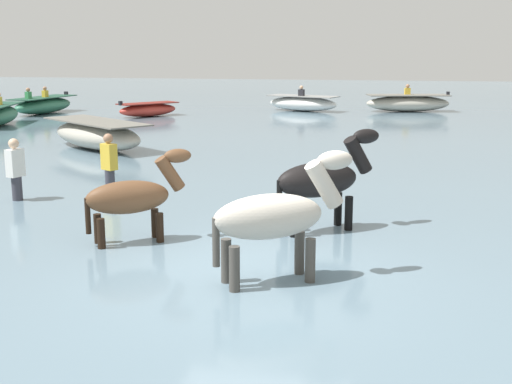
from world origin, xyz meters
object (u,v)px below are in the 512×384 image
at_px(boat_near_port, 148,110).
at_px(person_onlooker_right, 110,170).
at_px(person_onlooker_left, 16,177).
at_px(boat_mid_outer, 408,103).
at_px(horse_flank_bay, 132,200).
at_px(boat_distant_west, 303,103).
at_px(boat_far_offshore, 44,105).
at_px(horse_lead_black, 322,182).
at_px(horse_trailing_pinto, 274,220).
at_px(boat_mid_channel, 97,135).

distance_m(boat_near_port, person_onlooker_right, 15.82).
bearing_deg(person_onlooker_left, boat_mid_outer, 68.94).
xyz_separation_m(boat_near_port, person_onlooker_left, (3.22, -16.17, 0.17)).
xyz_separation_m(horse_flank_bay, boat_distant_west, (-0.22, 22.29, -0.31)).
distance_m(horse_flank_bay, person_onlooker_right, 3.85).
bearing_deg(boat_far_offshore, horse_lead_black, -50.65).
distance_m(horse_trailing_pinto, boat_near_port, 21.76).
height_order(horse_lead_black, horse_trailing_pinto, horse_trailing_pinto).
height_order(horse_trailing_pinto, boat_distant_west, horse_trailing_pinto).
distance_m(boat_near_port, person_onlooker_left, 16.49).
bearing_deg(boat_mid_channel, person_onlooker_left, -78.63).
bearing_deg(boat_near_port, horse_flank_bay, -70.53).
xyz_separation_m(boat_mid_outer, boat_distant_west, (-4.86, -0.69, -0.03)).
distance_m(boat_far_offshore, boat_mid_outer, 16.82).
bearing_deg(boat_distant_west, person_onlooker_left, -98.80).
height_order(boat_mid_outer, boat_distant_west, boat_mid_outer).
bearing_deg(horse_flank_bay, horse_trailing_pinto, -28.93).
bearing_deg(horse_trailing_pinto, boat_far_offshore, 124.92).
height_order(boat_mid_channel, boat_distant_west, boat_distant_west).
bearing_deg(horse_trailing_pinto, boat_distant_west, 96.38).
xyz_separation_m(horse_lead_black, boat_near_port, (-9.29, 17.24, -0.51)).
bearing_deg(boat_mid_channel, boat_near_port, 101.16).
relative_size(horse_flank_bay, person_onlooker_left, 1.12).
xyz_separation_m(horse_trailing_pinto, person_onlooker_left, (-5.74, 3.65, -0.35)).
xyz_separation_m(boat_mid_channel, boat_distant_west, (4.45, 13.22, -0.05)).
distance_m(boat_mid_outer, person_onlooker_right, 20.64).
relative_size(horse_lead_black, horse_trailing_pinto, 0.99).
bearing_deg(person_onlooker_left, boat_far_offshore, 116.79).
distance_m(horse_lead_black, horse_trailing_pinto, 2.61).
xyz_separation_m(person_onlooker_left, person_onlooker_right, (1.49, 1.06, 0.00)).
height_order(horse_flank_bay, boat_near_port, horse_flank_bay).
height_order(horse_trailing_pinto, horse_flank_bay, horse_trailing_pinto).
distance_m(boat_far_offshore, person_onlooker_left, 18.50).
bearing_deg(horse_trailing_pinto, person_onlooker_left, 147.52).
xyz_separation_m(horse_flank_bay, boat_mid_channel, (-4.68, 9.07, -0.26)).
relative_size(boat_mid_channel, boat_mid_outer, 1.03).
relative_size(horse_lead_black, boat_distant_west, 0.56).
distance_m(horse_flank_bay, boat_near_port, 19.61).
bearing_deg(boat_mid_outer, person_onlooker_left, -111.06).
xyz_separation_m(horse_trailing_pinto, boat_mid_outer, (2.22, 24.32, -0.42)).
xyz_separation_m(horse_lead_black, boat_mid_channel, (-7.44, 7.82, -0.39)).
bearing_deg(boat_far_offshore, boat_distant_west, 16.84).
bearing_deg(person_onlooker_right, boat_mid_channel, 116.58).
distance_m(horse_flank_bay, boat_far_offshore, 22.15).
relative_size(horse_trailing_pinto, horse_flank_bay, 1.13).
relative_size(horse_trailing_pinto, boat_mid_outer, 0.50).
bearing_deg(person_onlooker_right, boat_near_port, 107.30).
relative_size(boat_distant_west, person_onlooker_right, 2.25).
bearing_deg(boat_mid_outer, person_onlooker_right, -108.27).
xyz_separation_m(boat_mid_outer, person_onlooker_left, (-7.96, -20.66, 0.07)).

